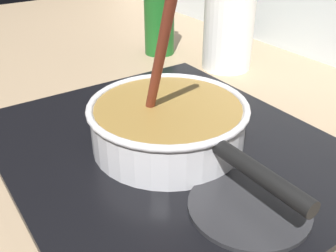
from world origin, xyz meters
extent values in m
cube|color=#9E8466|center=(0.00, 0.00, -0.02)|extent=(2.40, 1.60, 0.04)
cube|color=black|center=(0.02, 0.24, 0.01)|extent=(0.56, 0.48, 0.01)
torus|color=#592D0C|center=(0.02, 0.24, 0.02)|extent=(0.17, 0.17, 0.01)
cylinder|color=#262628|center=(0.20, 0.24, 0.01)|extent=(0.15, 0.15, 0.01)
cylinder|color=silver|center=(0.02, 0.24, 0.05)|extent=(0.23, 0.23, 0.07)
cylinder|color=olive|center=(0.02, 0.24, 0.05)|extent=(0.22, 0.22, 0.06)
torus|color=silver|center=(0.02, 0.24, 0.08)|extent=(0.25, 0.25, 0.01)
cylinder|color=black|center=(0.21, 0.24, 0.07)|extent=(0.15, 0.02, 0.02)
cylinder|color=#EDD88C|center=(0.04, 0.22, 0.07)|extent=(0.03, 0.03, 0.01)
cylinder|color=#EDD88C|center=(-0.02, 0.27, 0.07)|extent=(0.03, 0.03, 0.01)
cylinder|color=#EDD88C|center=(0.07, 0.25, 0.07)|extent=(0.04, 0.04, 0.01)
cylinder|color=#E5CC7A|center=(-0.02, 0.18, 0.07)|extent=(0.03, 0.03, 0.01)
cylinder|color=#E5CC7A|center=(-0.03, 0.31, 0.07)|extent=(0.03, 0.03, 0.01)
cylinder|color=#EDD88C|center=(0.09, 0.21, 0.07)|extent=(0.03, 0.03, 0.01)
cylinder|color=beige|center=(0.09, 0.29, 0.07)|extent=(0.03, 0.03, 0.01)
cylinder|color=maroon|center=(0.06, 0.21, 0.19)|extent=(0.13, 0.04, 0.25)
cube|color=brown|center=(0.00, 0.22, 0.07)|extent=(0.05, 0.04, 0.01)
cylinder|color=#19591E|center=(-0.38, 0.49, 0.09)|extent=(0.08, 0.08, 0.19)
cylinder|color=white|center=(-0.21, 0.56, 0.14)|extent=(0.12, 0.12, 0.27)
camera|label=1|loc=(0.46, -0.06, 0.35)|focal=42.15mm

